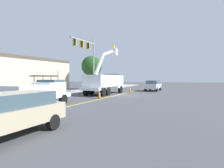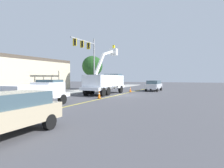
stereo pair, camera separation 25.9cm
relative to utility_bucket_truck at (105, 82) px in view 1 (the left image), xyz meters
The scene contains 13 objects.
ground 2.75m from the utility_bucket_truck, 121.80° to the right, with size 120.00×120.00×0.00m, color #47474C.
sidewalk_far_side 5.62m from the utility_bucket_truck, 94.04° to the left, with size 60.00×3.60×0.12m, color #9E9E99.
lane_centre_stripe 2.75m from the utility_bucket_truck, 121.80° to the right, with size 50.00×0.16×0.01m, color yellow.
utility_bucket_truck is the anchor object (origin of this frame).
service_pickup_truck 12.10m from the utility_bucket_truck, behind, with size 5.80×2.70×2.06m.
passing_minivan 9.62m from the utility_bucket_truck, 34.88° to the right, with size 4.98×2.41×1.69m.
trailing_sedan 19.06m from the utility_bucket_truck, behind, with size 4.98×2.41×1.69m.
traffic_cone_leading 14.49m from the utility_bucket_truck, behind, with size 0.40×0.40×0.78m.
traffic_cone_mid_front 5.58m from the utility_bucket_truck, 167.46° to the right, with size 0.40×0.40×0.86m.
traffic_cone_mid_rear 4.81m from the utility_bucket_truck, 32.44° to the right, with size 0.40×0.40×0.82m.
traffic_signal_mast 6.69m from the utility_bucket_truck, 50.67° to the left, with size 6.43×0.99×8.43m.
commercial_building_backdrop 14.28m from the utility_bucket_truck, 94.65° to the left, with size 20.44×8.44×5.22m.
street_tree_right 10.67m from the utility_bucket_truck, 32.78° to the left, with size 3.70×3.70×6.07m.
Camera 1 is at (-23.69, -6.65, 2.32)m, focal length 32.01 mm.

